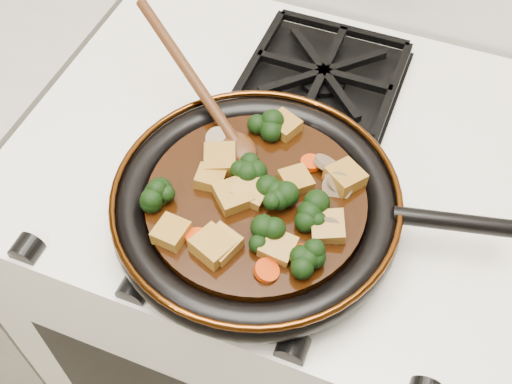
% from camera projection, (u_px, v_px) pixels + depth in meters
% --- Properties ---
extents(stove, '(0.76, 0.60, 0.90)m').
position_uv_depth(stove, '(281.00, 296.00, 1.26)').
color(stove, silver).
rests_on(stove, ground).
extents(burner_grate_front, '(0.23, 0.23, 0.03)m').
position_uv_depth(burner_grate_front, '(255.00, 220.00, 0.81)').
color(burner_grate_front, black).
rests_on(burner_grate_front, stove).
extents(burner_grate_back, '(0.23, 0.23, 0.03)m').
position_uv_depth(burner_grate_back, '(323.00, 76.00, 0.97)').
color(burner_grate_back, black).
rests_on(burner_grate_back, stove).
extents(skillet, '(0.48, 0.36, 0.05)m').
position_uv_depth(skillet, '(258.00, 205.00, 0.79)').
color(skillet, black).
rests_on(skillet, burner_grate_front).
extents(braising_sauce, '(0.27, 0.27, 0.02)m').
position_uv_depth(braising_sauce, '(256.00, 202.00, 0.79)').
color(braising_sauce, black).
rests_on(braising_sauce, skillet).
extents(tofu_cube_0, '(0.06, 0.06, 0.03)m').
position_uv_depth(tofu_cube_0, '(345.00, 178.00, 0.78)').
color(tofu_cube_0, olive).
rests_on(tofu_cube_0, braising_sauce).
extents(tofu_cube_1, '(0.05, 0.05, 0.02)m').
position_uv_depth(tofu_cube_1, '(221.00, 245.00, 0.73)').
color(tofu_cube_1, olive).
rests_on(tofu_cube_1, braising_sauce).
extents(tofu_cube_2, '(0.04, 0.04, 0.02)m').
position_uv_depth(tofu_cube_2, '(278.00, 247.00, 0.73)').
color(tofu_cube_2, olive).
rests_on(tofu_cube_2, braising_sauce).
extents(tofu_cube_3, '(0.05, 0.05, 0.03)m').
position_uv_depth(tofu_cube_3, '(213.00, 247.00, 0.73)').
color(tofu_cube_3, olive).
rests_on(tofu_cube_3, braising_sauce).
extents(tofu_cube_4, '(0.05, 0.06, 0.02)m').
position_uv_depth(tofu_cube_4, '(220.00, 160.00, 0.80)').
color(tofu_cube_4, olive).
rests_on(tofu_cube_4, braising_sauce).
extents(tofu_cube_5, '(0.04, 0.04, 0.02)m').
position_uv_depth(tofu_cube_5, '(171.00, 233.00, 0.74)').
color(tofu_cube_5, olive).
rests_on(tofu_cube_5, braising_sauce).
extents(tofu_cube_6, '(0.04, 0.04, 0.02)m').
position_uv_depth(tofu_cube_6, '(210.00, 179.00, 0.78)').
color(tofu_cube_6, olive).
rests_on(tofu_cube_6, braising_sauce).
extents(tofu_cube_7, '(0.06, 0.06, 0.02)m').
position_uv_depth(tofu_cube_7, '(233.00, 196.00, 0.77)').
color(tofu_cube_7, olive).
rests_on(tofu_cube_7, braising_sauce).
extents(tofu_cube_8, '(0.05, 0.05, 0.03)m').
position_uv_depth(tofu_cube_8, '(328.00, 227.00, 0.74)').
color(tofu_cube_8, olive).
rests_on(tofu_cube_8, braising_sauce).
extents(tofu_cube_9, '(0.05, 0.04, 0.03)m').
position_uv_depth(tofu_cube_9, '(250.00, 192.00, 0.77)').
color(tofu_cube_9, olive).
rests_on(tofu_cube_9, braising_sauce).
extents(tofu_cube_10, '(0.05, 0.05, 0.02)m').
position_uv_depth(tofu_cube_10, '(295.00, 181.00, 0.78)').
color(tofu_cube_10, olive).
rests_on(tofu_cube_10, braising_sauce).
extents(tofu_cube_11, '(0.05, 0.05, 0.02)m').
position_uv_depth(tofu_cube_11, '(284.00, 126.00, 0.84)').
color(tofu_cube_11, olive).
rests_on(tofu_cube_11, braising_sauce).
extents(broccoli_floret_0, '(0.06, 0.06, 0.06)m').
position_uv_depth(broccoli_floret_0, '(270.00, 240.00, 0.73)').
color(broccoli_floret_0, black).
rests_on(broccoli_floret_0, braising_sauce).
extents(broccoli_floret_1, '(0.08, 0.08, 0.06)m').
position_uv_depth(broccoli_floret_1, '(301.00, 262.00, 0.71)').
color(broccoli_floret_1, black).
rests_on(broccoli_floret_1, braising_sauce).
extents(broccoli_floret_2, '(0.09, 0.08, 0.06)m').
position_uv_depth(broccoli_floret_2, '(265.00, 125.00, 0.83)').
color(broccoli_floret_2, black).
rests_on(broccoli_floret_2, braising_sauce).
extents(broccoli_floret_3, '(0.06, 0.07, 0.07)m').
position_uv_depth(broccoli_floret_3, '(250.00, 173.00, 0.78)').
color(broccoli_floret_3, black).
rests_on(broccoli_floret_3, braising_sauce).
extents(broccoli_floret_4, '(0.09, 0.09, 0.07)m').
position_uv_depth(broccoli_floret_4, '(314.00, 216.00, 0.75)').
color(broccoli_floret_4, black).
rests_on(broccoli_floret_4, braising_sauce).
extents(broccoli_floret_5, '(0.06, 0.07, 0.07)m').
position_uv_depth(broccoli_floret_5, '(274.00, 199.00, 0.76)').
color(broccoli_floret_5, black).
rests_on(broccoli_floret_5, braising_sauce).
extents(broccoli_floret_6, '(0.09, 0.09, 0.06)m').
position_uv_depth(broccoli_floret_6, '(162.00, 196.00, 0.77)').
color(broccoli_floret_6, black).
rests_on(broccoli_floret_6, braising_sauce).
extents(carrot_coin_0, '(0.03, 0.03, 0.02)m').
position_uv_depth(carrot_coin_0, '(296.00, 252.00, 0.73)').
color(carrot_coin_0, '#BF3005').
rests_on(carrot_coin_0, braising_sauce).
extents(carrot_coin_1, '(0.03, 0.03, 0.01)m').
position_uv_depth(carrot_coin_1, '(311.00, 163.00, 0.80)').
color(carrot_coin_1, '#BF3005').
rests_on(carrot_coin_1, braising_sauce).
extents(carrot_coin_2, '(0.03, 0.03, 0.02)m').
position_uv_depth(carrot_coin_2, '(335.00, 179.00, 0.79)').
color(carrot_coin_2, '#BF3005').
rests_on(carrot_coin_2, braising_sauce).
extents(carrot_coin_3, '(0.03, 0.03, 0.01)m').
position_uv_depth(carrot_coin_3, '(197.00, 238.00, 0.74)').
color(carrot_coin_3, '#BF3005').
rests_on(carrot_coin_3, braising_sauce).
extents(carrot_coin_4, '(0.03, 0.03, 0.02)m').
position_uv_depth(carrot_coin_4, '(267.00, 270.00, 0.71)').
color(carrot_coin_4, '#BF3005').
rests_on(carrot_coin_4, braising_sauce).
extents(mushroom_slice_0, '(0.04, 0.03, 0.03)m').
position_uv_depth(mushroom_slice_0, '(328.00, 232.00, 0.74)').
color(mushroom_slice_0, brown).
rests_on(mushroom_slice_0, braising_sauce).
extents(mushroom_slice_1, '(0.04, 0.04, 0.03)m').
position_uv_depth(mushroom_slice_1, '(337.00, 187.00, 0.78)').
color(mushroom_slice_1, brown).
rests_on(mushroom_slice_1, braising_sauce).
extents(mushroom_slice_2, '(0.03, 0.03, 0.03)m').
position_uv_depth(mushroom_slice_2, '(336.00, 181.00, 0.78)').
color(mushroom_slice_2, brown).
rests_on(mushroom_slice_2, braising_sauce).
extents(mushroom_slice_3, '(0.05, 0.05, 0.02)m').
position_uv_depth(mushroom_slice_3, '(218.00, 140.00, 0.82)').
color(mushroom_slice_3, brown).
rests_on(mushroom_slice_3, braising_sauce).
extents(mushroom_slice_4, '(0.04, 0.04, 0.02)m').
position_uv_depth(mushroom_slice_4, '(326.00, 163.00, 0.80)').
color(mushroom_slice_4, brown).
rests_on(mushroom_slice_4, braising_sauce).
extents(wooden_spoon, '(0.15, 0.11, 0.26)m').
position_uv_depth(wooden_spoon, '(209.00, 102.00, 0.84)').
color(wooden_spoon, '#3E200D').
rests_on(wooden_spoon, braising_sauce).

